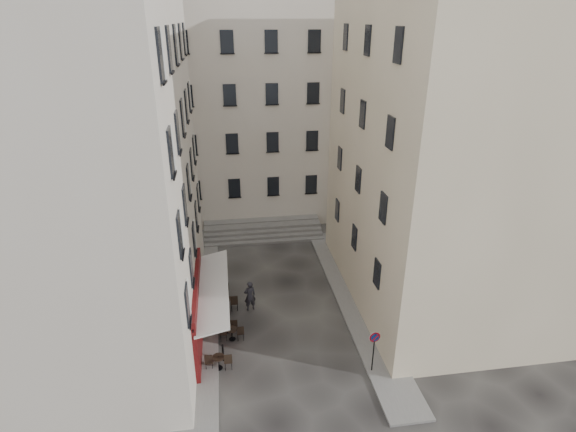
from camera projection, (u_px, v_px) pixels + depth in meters
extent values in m
plane|color=black|center=(286.00, 341.00, 23.48)|extent=(90.00, 90.00, 0.00)
cube|color=slate|center=(201.00, 303.00, 26.48)|extent=(2.00, 22.00, 0.12)
cube|color=slate|center=(353.00, 300.00, 26.77)|extent=(2.00, 18.00, 0.12)
cube|color=beige|center=(52.00, 147.00, 20.75)|extent=(12.00, 16.00, 20.00)
cube|color=#C4B492|center=(467.00, 148.00, 24.39)|extent=(12.00, 14.00, 18.00)
cube|color=beige|center=(241.00, 104.00, 36.89)|extent=(18.00, 10.00, 18.00)
cube|color=#42090C|center=(198.00, 309.00, 23.09)|extent=(0.25, 7.00, 3.50)
cube|color=black|center=(199.00, 315.00, 23.24)|extent=(0.06, 3.85, 2.00)
cube|color=silver|center=(213.00, 288.00, 22.71)|extent=(1.58, 7.30, 0.41)
cube|color=#575552|center=(264.00, 238.00, 34.21)|extent=(9.00, 1.80, 0.20)
cube|color=#575552|center=(263.00, 233.00, 34.53)|extent=(9.00, 1.80, 0.20)
cube|color=#575552|center=(263.00, 228.00, 34.86)|extent=(9.00, 1.80, 0.20)
cube|color=#575552|center=(262.00, 224.00, 35.18)|extent=(9.00, 1.80, 0.20)
cylinder|color=black|center=(223.00, 353.00, 21.97)|extent=(0.10, 0.10, 0.90)
sphere|color=black|center=(222.00, 346.00, 21.78)|extent=(0.12, 0.12, 0.12)
cylinder|color=black|center=(222.00, 311.00, 25.13)|extent=(0.10, 0.10, 0.90)
sphere|color=black|center=(222.00, 304.00, 24.94)|extent=(0.12, 0.12, 0.12)
cylinder|color=black|center=(222.00, 278.00, 28.30)|extent=(0.10, 0.10, 0.90)
sphere|color=black|center=(221.00, 272.00, 28.11)|extent=(0.12, 0.12, 0.12)
cylinder|color=black|center=(373.00, 353.00, 20.97)|extent=(0.06, 0.06, 2.30)
cylinder|color=#A90B17|center=(375.00, 337.00, 20.59)|extent=(0.53, 0.07, 0.53)
cylinder|color=navy|center=(375.00, 338.00, 20.57)|extent=(0.39, 0.07, 0.39)
cube|color=#A90B17|center=(375.00, 338.00, 20.54)|extent=(0.31, 0.05, 0.31)
cylinder|color=black|center=(219.00, 368.00, 21.58)|extent=(0.36, 0.36, 0.02)
cylinder|color=black|center=(219.00, 362.00, 21.44)|extent=(0.05, 0.05, 0.71)
cylinder|color=black|center=(218.00, 357.00, 21.31)|extent=(0.61, 0.61, 0.04)
cube|color=black|center=(228.00, 361.00, 21.48)|extent=(0.38, 0.38, 0.91)
cube|color=black|center=(209.00, 361.00, 21.45)|extent=(0.38, 0.38, 0.91)
cylinder|color=black|center=(232.00, 339.00, 23.52)|extent=(0.35, 0.35, 0.02)
cylinder|color=black|center=(232.00, 334.00, 23.39)|extent=(0.05, 0.05, 0.69)
cylinder|color=black|center=(232.00, 329.00, 23.26)|extent=(0.59, 0.59, 0.04)
cube|color=black|center=(240.00, 332.00, 23.43)|extent=(0.37, 0.37, 0.88)
cube|color=black|center=(223.00, 333.00, 23.40)|extent=(0.37, 0.37, 0.88)
cylinder|color=black|center=(227.00, 331.00, 24.10)|extent=(0.33, 0.33, 0.02)
cylinder|color=black|center=(227.00, 327.00, 23.98)|extent=(0.05, 0.05, 0.64)
cylinder|color=black|center=(226.00, 322.00, 23.86)|extent=(0.55, 0.55, 0.04)
cube|color=black|center=(234.00, 325.00, 24.01)|extent=(0.35, 0.35, 0.83)
cube|color=black|center=(219.00, 326.00, 23.99)|extent=(0.35, 0.35, 0.83)
cylinder|color=black|center=(226.00, 309.00, 25.90)|extent=(0.40, 0.40, 0.02)
cylinder|color=black|center=(226.00, 304.00, 25.75)|extent=(0.06, 0.06, 0.77)
cylinder|color=black|center=(225.00, 299.00, 25.61)|extent=(0.66, 0.66, 0.04)
cube|color=black|center=(234.00, 302.00, 25.80)|extent=(0.42, 0.42, 0.99)
cube|color=black|center=(217.00, 303.00, 25.77)|extent=(0.42, 0.42, 0.99)
cylinder|color=black|center=(220.00, 293.00, 27.42)|extent=(0.33, 0.33, 0.02)
cylinder|color=black|center=(220.00, 289.00, 27.30)|extent=(0.05, 0.05, 0.64)
cylinder|color=black|center=(219.00, 285.00, 27.18)|extent=(0.55, 0.55, 0.04)
cube|color=black|center=(226.00, 288.00, 27.34)|extent=(0.35, 0.35, 0.82)
cube|color=black|center=(213.00, 288.00, 27.31)|extent=(0.35, 0.35, 0.82)
imported|color=#232228|center=(250.00, 296.00, 25.64)|extent=(0.78, 0.61, 1.88)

